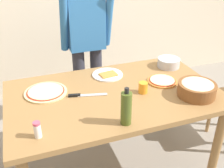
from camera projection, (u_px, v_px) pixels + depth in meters
ground at (114, 166)px, 2.41m from camera, size 8.00×8.00×0.00m
dining_table at (114, 103)px, 2.09m from camera, size 1.60×0.96×0.76m
person_cook at (86, 39)px, 2.58m from camera, size 0.49×0.25×1.62m
pizza_raw_on_board at (46, 92)px, 2.04m from camera, size 0.32×0.32×0.02m
pizza_cooked_on_tray at (162, 81)px, 2.20m from camera, size 0.24×0.24×0.02m
plate_with_slice at (108, 75)px, 2.30m from camera, size 0.26×0.26×0.02m
popcorn_bowl at (197, 88)px, 1.98m from camera, size 0.28×0.28×0.11m
mixing_bowl_steel at (169, 63)px, 2.44m from camera, size 0.20×0.20×0.08m
olive_oil_bottle at (126, 108)px, 1.66m from camera, size 0.07×0.07×0.26m
cup_orange at (143, 88)px, 2.03m from camera, size 0.07×0.07×0.08m
salt_shaker at (37, 130)px, 1.57m from camera, size 0.04×0.04×0.11m
chef_knife at (83, 95)px, 2.00m from camera, size 0.29×0.09×0.02m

